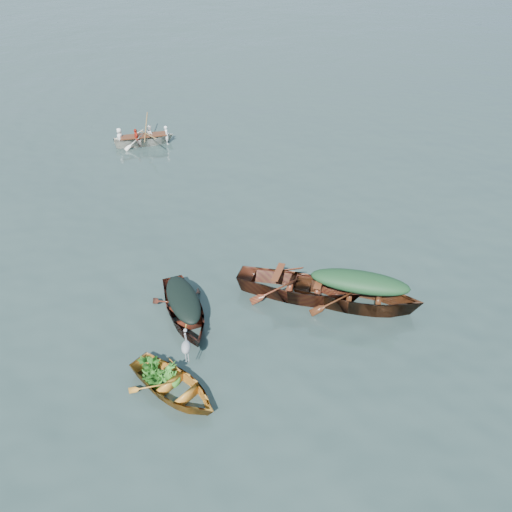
{
  "coord_description": "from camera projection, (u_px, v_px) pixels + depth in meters",
  "views": [
    {
      "loc": [
        -1.05,
        -10.28,
        9.36
      ],
      "look_at": [
        -0.75,
        2.48,
        0.5
      ],
      "focal_mm": 35.0,
      "sensor_mm": 36.0,
      "label": 1
    }
  ],
  "objects": [
    {
      "name": "oars",
      "position": [
        143.0,
        135.0,
        23.94
      ],
      "size": [
        1.23,
        2.67,
        0.06
      ],
      "primitive_type": null,
      "rotation": [
        0.0,
        0.0,
        1.82
      ],
      "color": "olive",
      "rests_on": "rowed_boat"
    },
    {
      "name": "heron",
      "position": [
        187.0,
        352.0,
        11.64
      ],
      "size": [
        0.49,
        0.47,
        0.92
      ],
      "primitive_type": null,
      "rotation": [
        0.0,
        0.0,
        0.87
      ],
      "color": "#919599",
      "rests_on": "yellow_dinghy"
    },
    {
      "name": "rowers",
      "position": [
        142.0,
        128.0,
        23.74
      ],
      "size": [
        2.97,
        1.74,
        0.76
      ],
      "primitive_type": "imported",
      "rotation": [
        0.0,
        0.0,
        1.82
      ],
      "color": "white",
      "rests_on": "rowed_boat"
    },
    {
      "name": "dinghy_weeds",
      "position": [
        156.0,
        360.0,
        11.65
      ],
      "size": [
        1.14,
        1.12,
        0.6
      ],
      "primitive_type": "imported",
      "rotation": [
        0.0,
        0.0,
        0.87
      ],
      "color": "#2B641A",
      "rests_on": "yellow_dinghy"
    },
    {
      "name": "rowed_boat",
      "position": [
        145.0,
        145.0,
        24.22
      ],
      "size": [
        4.15,
        2.15,
        0.93
      ],
      "primitive_type": "imported",
      "rotation": [
        0.0,
        0.0,
        1.82
      ],
      "color": "white",
      "rests_on": "ground"
    },
    {
      "name": "dark_covered_boat",
      "position": [
        185.0,
        318.0,
        13.93
      ],
      "size": [
        2.69,
        4.16,
        0.99
      ],
      "primitive_type": "imported",
      "rotation": [
        0.0,
        0.0,
        0.35
      ],
      "color": "#4E1D12",
      "rests_on": "ground"
    },
    {
      "name": "ground",
      "position": [
        285.0,
        321.0,
        13.8
      ],
      "size": [
        140.0,
        140.0,
        0.0
      ],
      "primitive_type": "plane",
      "color": "#2C3D3A",
      "rests_on": "ground"
    },
    {
      "name": "green_tarp_cover",
      "position": [
        360.0,
        282.0,
        13.85
      ],
      "size": [
        2.89,
        1.59,
        0.52
      ],
      "primitive_type": "ellipsoid",
      "rotation": [
        0.0,
        0.0,
        1.29
      ],
      "color": "#193D22",
      "rests_on": "green_tarp_boat"
    },
    {
      "name": "green_tarp_boat",
      "position": [
        356.0,
        306.0,
        14.34
      ],
      "size": [
        5.25,
        2.89,
        1.21
      ],
      "primitive_type": "imported",
      "rotation": [
        0.0,
        0.0,
        1.29
      ],
      "color": "#461E10",
      "rests_on": "ground"
    },
    {
      "name": "open_wooden_boat",
      "position": [
        298.0,
        296.0,
        14.7
      ],
      "size": [
        5.27,
        3.09,
        1.22
      ],
      "primitive_type": "imported",
      "rotation": [
        0.0,
        0.0,
        1.25
      ],
      "color": "#562B15",
      "rests_on": "ground"
    },
    {
      "name": "dark_tarp_cover",
      "position": [
        183.0,
        299.0,
        13.53
      ],
      "size": [
        1.48,
        2.29,
        0.4
      ],
      "primitive_type": "ellipsoid",
      "rotation": [
        0.0,
        0.0,
        0.35
      ],
      "color": "black",
      "rests_on": "dark_covered_boat"
    },
    {
      "name": "yellow_dinghy",
      "position": [
        174.0,
        393.0,
        11.76
      ],
      "size": [
        3.3,
        3.08,
        0.85
      ],
      "primitive_type": "imported",
      "rotation": [
        0.0,
        0.0,
        0.87
      ],
      "color": "orange",
      "rests_on": "ground"
    },
    {
      "name": "thwart_benches",
      "position": [
        299.0,
        279.0,
        14.34
      ],
      "size": [
        2.69,
        1.69,
        0.04
      ],
      "primitive_type": null,
      "rotation": [
        0.0,
        0.0,
        1.25
      ],
      "color": "#552713",
      "rests_on": "open_wooden_boat"
    }
  ]
}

